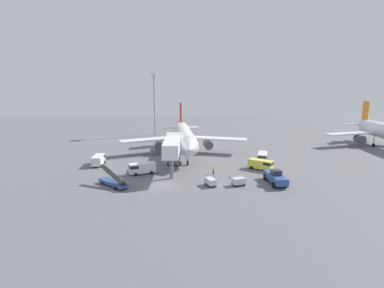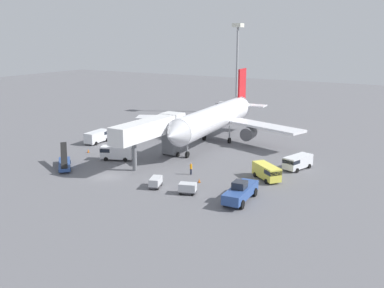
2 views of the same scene
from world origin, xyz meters
The scene contains 16 objects.
ground_plane centered at (0.00, 0.00, 0.00)m, with size 300.00×300.00×0.00m, color slate.
airplane_at_gate centered at (3.72, 26.92, 4.83)m, with size 34.71×37.08×13.19m.
jet_bridge centered at (1.46, 9.37, 5.49)m, with size 3.49×16.30×7.37m.
pushback_tug centered at (20.74, 0.74, 1.23)m, with size 2.92×7.52×2.69m.
belt_loader_truck centered at (-8.99, -0.03, 0.78)m, with size 6.30×6.18×3.32m.
service_van_near_right centered at (-15.95, 15.32, 1.27)m, with size 2.66×5.67×2.23m.
service_van_near_center centered at (20.57, 10.35, 1.24)m, with size 5.31×4.83×2.17m.
service_van_near_left centered at (-4.95, 7.63, 1.30)m, with size 5.62×3.85×2.29m.
service_van_rear_left centered at (22.71, 17.65, 1.21)m, with size 3.57×5.66×2.10m.
baggage_cart_mid_center centered at (8.60, -0.37, 0.78)m, with size 2.09×2.88×1.39m.
baggage_cart_outer_right centered at (13.70, -0.38, 0.80)m, with size 2.57×2.08×1.44m.
ground_crew_worker_foreground centered at (9.87, 7.02, 0.97)m, with size 0.49×0.49×1.82m.
safety_cone_alpha centered at (12.79, 4.35, 0.30)m, with size 0.39×0.39×0.60m.
safety_cone_bravo centered at (-4.16, 12.01, 0.24)m, with size 0.32×0.32×0.50m.
safety_cone_charlie centered at (-12.26, 8.75, 0.31)m, with size 0.41×0.41×0.63m.
apron_light_mast centered at (-7.34, 60.25, 16.31)m, with size 2.40×2.40×23.13m.
Camera 2 is at (41.92, -47.56, 20.33)m, focal length 41.55 mm.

